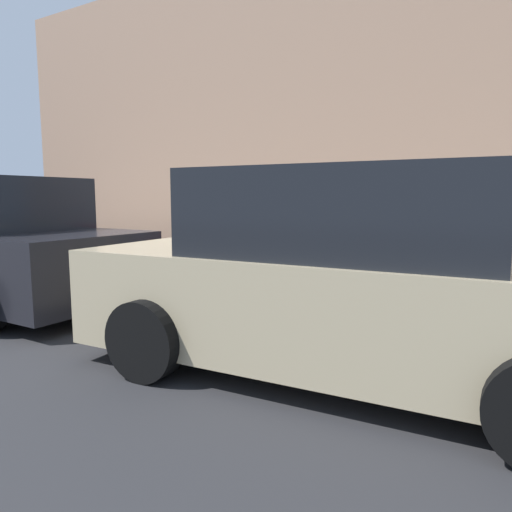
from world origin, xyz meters
TOP-DOWN VIEW (x-y plane):
  - ground_plane at (0.00, 0.00)m, footprint 40.00×40.00m
  - sidewalk_curb at (0.00, -2.50)m, footprint 18.00×5.00m
  - building_facade_sidewalk_side at (0.00, -7.61)m, footprint 24.00×3.00m
  - suitcase_silver_0 at (-3.53, -0.68)m, footprint 0.45×0.19m
  - suitcase_olive_1 at (-2.97, -0.69)m, footprint 0.45×0.24m
  - suitcase_navy_2 at (-2.46, -0.61)m, footprint 0.37×0.27m
  - suitcase_maroon_3 at (-1.94, -0.74)m, footprint 0.45×0.28m
  - suitcase_red_4 at (-1.39, -0.67)m, footprint 0.44×0.27m
  - suitcase_teal_5 at (-0.81, -0.74)m, footprint 0.51×0.27m
  - suitcase_black_6 at (-0.21, -0.65)m, footprint 0.45×0.18m
  - fire_hydrant at (0.60, -0.69)m, footprint 0.39×0.21m
  - bollard_post at (1.11, -0.54)m, footprint 0.14×0.14m
  - parked_car_beige_0 at (-3.27, 1.87)m, footprint 4.39×2.14m

SIDE VIEW (x-z plane):
  - ground_plane at x=0.00m, z-range 0.00..0.00m
  - sidewalk_curb at x=0.00m, z-range 0.00..0.14m
  - suitcase_silver_0 at x=-3.53m, z-range -0.02..0.89m
  - suitcase_navy_2 at x=-2.46m, z-range -0.03..0.95m
  - bollard_post at x=1.11m, z-range 0.14..0.82m
  - suitcase_teal_5 at x=-0.81m, z-range 0.02..0.96m
  - suitcase_black_6 at x=-0.21m, z-range 0.11..0.88m
  - suitcase_olive_1 at x=-2.97m, z-range 0.01..1.01m
  - suitcase_red_4 at x=-1.39m, z-range -0.02..1.03m
  - suitcase_maroon_3 at x=-1.94m, z-range -0.02..1.04m
  - fire_hydrant at x=0.60m, z-range 0.16..0.95m
  - parked_car_beige_0 at x=-3.27m, z-range -0.05..1.58m
  - building_facade_sidewalk_side at x=0.00m, z-range 0.00..8.03m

